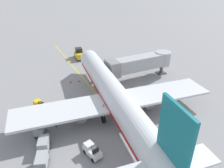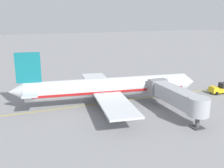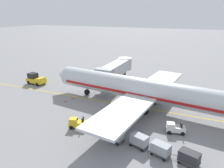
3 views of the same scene
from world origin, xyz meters
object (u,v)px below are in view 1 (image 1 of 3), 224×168
Objects in this scene: baggage_tug_lead at (39,106)px; baggage_tug_trailing at (92,151)px; ground_crew_wing_walker at (55,121)px; parked_airliner at (114,96)px; baggage_cart_third_in_train at (42,161)px; safety_cone_nose_right at (79,80)px; baggage_cart_second_in_train at (44,143)px; jet_bridge at (140,63)px; safety_cone_nose_left at (71,81)px; pushback_tractor at (79,54)px; baggage_cart_front at (40,129)px.

baggage_tug_trailing is (3.98, -12.79, 0.00)m from baggage_tug_lead.
parked_airliner is at bearing -4.48° from ground_crew_wing_walker.
baggage_cart_third_in_train is 21.28m from safety_cone_nose_right.
baggage_cart_second_in_train is (-1.00, -9.25, 0.24)m from baggage_tug_lead.
jet_bridge reaches higher than safety_cone_nose_left.
baggage_cart_second_in_train is at bearing -96.20° from baggage_tug_lead.
baggage_cart_second_in_train is 18.29m from safety_cone_nose_left.
safety_cone_nose_left is at bearing 103.18° from parked_airliner.
parked_airliner is 22.09× the size of ground_crew_wing_walker.
pushback_tractor is 7.88× the size of safety_cone_nose_right.
baggage_tug_trailing reaches higher than safety_cone_nose_left.
parked_airliner is at bearing -76.82° from safety_cone_nose_left.
ground_crew_wing_walker is 2.86× the size of safety_cone_nose_left.
baggage_tug_trailing is (-9.29, -32.11, -0.39)m from pushback_tractor.
jet_bridge reaches higher than baggage_cart_third_in_train.
pushback_tractor reaches higher than baggage_cart_front.
ground_crew_wing_walker is 13.95m from safety_cone_nose_left.
baggage_tug_lead reaches higher than safety_cone_nose_right.
baggage_cart_front is (-21.53, -8.64, -2.51)m from jet_bridge.
parked_airliner is 8.03× the size of pushback_tractor.
baggage_cart_third_in_train is 5.03× the size of safety_cone_nose_right.
baggage_cart_second_in_train is 2.80m from baggage_cart_third_in_train.
pushback_tractor is 7.88× the size of safety_cone_nose_left.
safety_cone_nose_right is at bearing 52.32° from baggage_cart_front.
baggage_cart_front is 5.03× the size of safety_cone_nose_right.
baggage_cart_third_in_train is at bearing -147.04° from jet_bridge.
pushback_tractor reaches higher than safety_cone_nose_left.
baggage_cart_third_in_train is at bearing -154.62° from parked_airliner.
safety_cone_nose_left is (3.23, 19.87, -0.42)m from baggage_tug_trailing.
safety_cone_nose_left is at bearing 80.76° from baggage_tug_trailing.
baggage_cart_second_in_train is at bearing -116.55° from pushback_tractor.
baggage_tug_lead is 0.92× the size of baggage_cart_second_in_train.
ground_crew_wing_walker is at bearing 110.40° from baggage_tug_trailing.
jet_bridge reaches higher than baggage_tug_trailing.
baggage_tug_trailing reaches higher than baggage_cart_third_in_train.
parked_airliner is 9.35m from ground_crew_wing_walker.
baggage_tug_trailing is 0.91× the size of baggage_cart_second_in_train.
baggage_tug_trailing is 20.14m from safety_cone_nose_left.
baggage_cart_third_in_train is 1.75× the size of ground_crew_wing_walker.
baggage_cart_front is (-0.96, -6.14, 0.24)m from baggage_tug_lead.
parked_airliner is 12.59× the size of baggage_cart_second_in_train.
baggage_cart_third_in_train is at bearing -115.14° from safety_cone_nose_left.
parked_airliner is 12.59× the size of baggage_cart_front.
baggage_cart_front is at bearing 89.26° from baggage_cart_second_in_train.
baggage_cart_second_in_train is at bearing -116.71° from safety_cone_nose_left.
pushback_tractor is at bearing 63.45° from baggage_cart_second_in_train.
jet_bridge is at bearing 21.87° from baggage_cart_front.
jet_bridge reaches higher than pushback_tractor.
baggage_tug_lead is 4.62× the size of safety_cone_nose_right.
baggage_tug_trailing is at bearing -72.73° from baggage_tug_lead.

